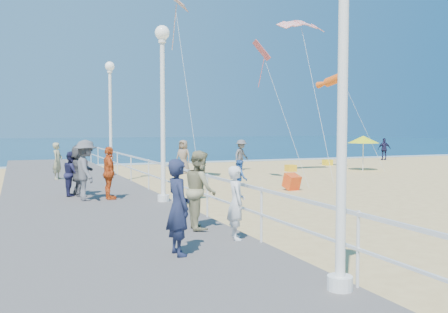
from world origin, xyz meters
name	(u,v)px	position (x,y,z in m)	size (l,w,h in m)	color
ground	(312,204)	(0.00, 0.00, 0.00)	(160.00, 160.00, 0.00)	#DDBC74
ocean	(82,144)	(0.00, 65.00, 0.01)	(160.00, 90.00, 0.05)	#0C2D48
surf_line	(157,163)	(0.00, 20.50, 0.03)	(160.00, 1.20, 0.04)	silver
boardwalk	(92,212)	(-7.50, 0.00, 0.20)	(5.00, 44.00, 0.40)	slate
railing	(173,173)	(-5.05, 0.00, 1.25)	(0.05, 42.00, 0.55)	white
lamp_post_near	(343,55)	(-5.35, -9.00, 3.66)	(0.44, 0.44, 5.32)	white
lamp_post_mid	(163,94)	(-5.35, 0.00, 3.66)	(0.44, 0.44, 5.32)	white
lamp_post_far	(110,106)	(-5.35, 9.00, 3.66)	(0.44, 0.44, 5.32)	white
woman_holding_toddler	(236,203)	(-5.40, -5.56, 1.15)	(0.55, 0.36, 1.50)	silver
toddler_held	(240,178)	(-5.25, -5.41, 1.63)	(0.37, 0.29, 0.75)	#2E61AF
spectator_0	(178,207)	(-6.85, -6.29, 1.26)	(0.63, 0.41, 1.71)	#1B213D
spectator_1	(200,190)	(-5.71, -4.28, 1.28)	(0.85, 0.67, 1.76)	#9A936A
spectator_2	(86,170)	(-7.50, 1.13, 1.34)	(1.21, 0.70, 1.88)	#545459
spectator_3	(109,173)	(-6.80, 1.06, 1.23)	(0.97, 0.41, 1.66)	#C94C19
spectator_5	(79,170)	(-7.58, 2.24, 1.25)	(1.57, 0.50, 1.70)	#58585D
spectator_6	(57,161)	(-7.83, 7.98, 1.20)	(0.58, 0.38, 1.60)	tan
spectator_7	(72,174)	(-7.78, 2.38, 1.14)	(0.72, 0.56, 1.47)	#1C1D3E
beach_walker_a	(241,155)	(3.31, 13.11, 0.95)	(1.23, 0.70, 1.90)	#56555A
beach_walker_b	(384,149)	(17.93, 17.33, 0.89)	(1.04, 0.43, 1.77)	#1C1A3A
beach_walker_c	(183,157)	(-0.60, 12.60, 0.96)	(0.94, 0.61, 1.93)	#826D5A
box_kite	(292,183)	(1.24, 3.52, 0.30)	(0.55, 0.55, 0.60)	red
beach_umbrella	(363,139)	(10.09, 10.06, 1.91)	(1.90, 1.90, 2.14)	white
beach_chair_left	(291,168)	(5.75, 11.32, 0.20)	(0.55, 0.55, 0.40)	yellow
beach_chair_right	(327,162)	(10.54, 14.46, 0.20)	(0.55, 0.55, 0.40)	yellow
kite_parafoil	(302,23)	(4.97, 8.94, 8.32)	(2.66, 0.90, 0.30)	red
kite_windsock	(335,79)	(9.02, 11.50, 5.64)	(0.56, 0.56, 2.51)	#F25914
kite_diamond_pink	(262,50)	(1.24, 6.38, 6.26)	(1.11, 1.11, 0.02)	#DE5155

